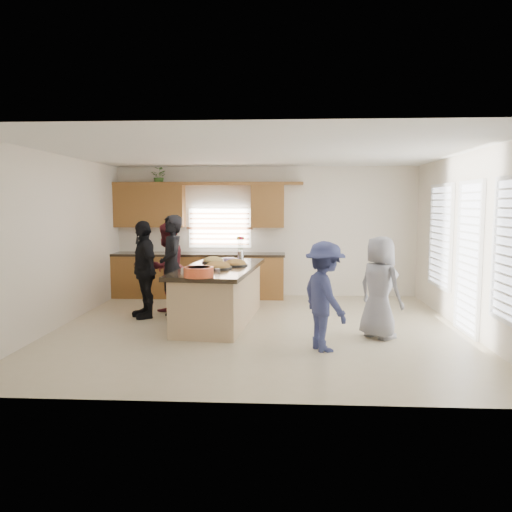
# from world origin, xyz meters

# --- Properties ---
(floor) EXTENTS (6.50, 6.50, 0.00)m
(floor) POSITION_xyz_m (0.00, 0.00, 0.00)
(floor) COLOR beige
(floor) RESTS_ON ground
(room_shell) EXTENTS (6.52, 6.02, 2.81)m
(room_shell) POSITION_xyz_m (0.00, 0.00, 1.90)
(room_shell) COLOR silver
(room_shell) RESTS_ON ground
(back_cabinetry) EXTENTS (4.08, 0.66, 2.46)m
(back_cabinetry) POSITION_xyz_m (-1.47, 2.73, 0.91)
(back_cabinetry) COLOR brown
(back_cabinetry) RESTS_ON ground
(right_wall_glazing) EXTENTS (0.06, 4.00, 2.25)m
(right_wall_glazing) POSITION_xyz_m (3.22, -0.13, 1.34)
(right_wall_glazing) COLOR white
(right_wall_glazing) RESTS_ON ground
(island) EXTENTS (1.42, 2.80, 0.95)m
(island) POSITION_xyz_m (-0.69, 0.45, 0.45)
(island) COLOR tan
(island) RESTS_ON ground
(platter_front) EXTENTS (0.46, 0.46, 0.19)m
(platter_front) POSITION_xyz_m (-0.68, 0.21, 0.98)
(platter_front) COLOR black
(platter_front) RESTS_ON island
(platter_mid) EXTENTS (0.42, 0.42, 0.17)m
(platter_mid) POSITION_xyz_m (-0.43, 0.60, 0.98)
(platter_mid) COLOR black
(platter_mid) RESTS_ON island
(platter_back) EXTENTS (0.41, 0.41, 0.16)m
(platter_back) POSITION_xyz_m (-0.87, 1.02, 0.98)
(platter_back) COLOR black
(platter_back) RESTS_ON island
(salad_bowl) EXTENTS (0.43, 0.43, 0.15)m
(salad_bowl) POSITION_xyz_m (-0.83, -0.76, 1.03)
(salad_bowl) COLOR #E9552A
(salad_bowl) RESTS_ON island
(clear_cup) EXTENTS (0.08, 0.08, 0.10)m
(clear_cup) POSITION_xyz_m (-0.58, -0.57, 1.00)
(clear_cup) COLOR white
(clear_cup) RESTS_ON island
(plate_stack) EXTENTS (0.21, 0.21, 0.05)m
(plate_stack) POSITION_xyz_m (-0.63, 1.40, 0.97)
(plate_stack) COLOR #C49CE4
(plate_stack) RESTS_ON island
(flower_vase) EXTENTS (0.14, 0.14, 0.44)m
(flower_vase) POSITION_xyz_m (-0.42, 1.48, 1.18)
(flower_vase) COLOR silver
(flower_vase) RESTS_ON island
(potted_plant) EXTENTS (0.41, 0.38, 0.37)m
(potted_plant) POSITION_xyz_m (-2.27, 2.82, 2.59)
(potted_plant) COLOR #467A31
(potted_plant) RESTS_ON back_cabinetry
(woman_left_back) EXTENTS (0.65, 0.78, 1.81)m
(woman_left_back) POSITION_xyz_m (-1.56, 0.72, 0.91)
(woman_left_back) COLOR black
(woman_left_back) RESTS_ON ground
(woman_left_mid) EXTENTS (0.94, 1.01, 1.65)m
(woman_left_mid) POSITION_xyz_m (-1.78, 1.31, 0.83)
(woman_left_mid) COLOR #591A22
(woman_left_mid) RESTS_ON ground
(woman_left_front) EXTENTS (0.89, 1.07, 1.71)m
(woman_left_front) POSITION_xyz_m (-2.06, 0.74, 0.86)
(woman_left_front) COLOR black
(woman_left_front) RESTS_ON ground
(woman_right_back) EXTENTS (0.89, 1.11, 1.50)m
(woman_right_back) POSITION_xyz_m (0.96, -1.11, 0.75)
(woman_right_back) COLOR navy
(woman_right_back) RESTS_ON ground
(woman_right_front) EXTENTS (0.85, 0.89, 1.53)m
(woman_right_front) POSITION_xyz_m (1.83, -0.42, 0.76)
(woman_right_front) COLOR gray
(woman_right_front) RESTS_ON ground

